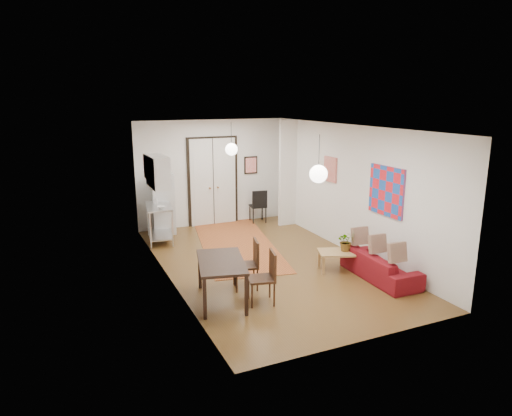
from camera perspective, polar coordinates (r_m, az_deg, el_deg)
name	(u,v)px	position (r m, az deg, el deg)	size (l,w,h in m)	color
floor	(266,263)	(9.91, 1.27, -6.91)	(7.00, 7.00, 0.00)	brown
ceiling	(267,127)	(9.29, 1.36, 10.08)	(4.20, 7.00, 0.02)	silver
wall_back	(212,173)	(12.69, -5.48, 4.40)	(4.20, 0.02, 2.90)	silver
wall_front	(373,246)	(6.61, 14.44, -4.68)	(4.20, 0.02, 2.90)	silver
wall_left	(167,207)	(8.82, -11.11, 0.09)	(0.02, 7.00, 2.90)	silver
wall_right	(350,190)	(10.55, 11.69, 2.28)	(0.02, 7.00, 2.90)	silver
double_doors	(213,182)	(12.69, -5.39, 3.25)	(1.44, 0.06, 2.50)	white
stub_partition	(288,174)	(12.55, 3.98, 4.32)	(0.50, 0.10, 2.90)	silver
wall_cabinet	(158,172)	(10.21, -12.18, 4.45)	(0.35, 1.00, 0.70)	white
painting_popart	(386,191)	(9.53, 15.98, 2.05)	(0.05, 1.00, 1.00)	red
painting_abstract	(330,169)	(11.12, 9.28, 4.80)	(0.05, 0.50, 0.60)	beige
poster_back	(251,165)	(13.04, -0.65, 5.38)	(0.40, 0.03, 0.50)	red
print_left	(146,167)	(10.66, -13.55, 5.03)	(0.03, 0.44, 0.54)	brown
pendant_back	(231,149)	(11.18, -3.09, 7.33)	(0.30, 0.30, 0.80)	silver
pendant_front	(318,174)	(7.62, 7.81, 4.24)	(0.30, 0.30, 0.80)	silver
kilim_rug	(236,243)	(11.21, -2.50, -4.41)	(1.68, 4.47, 0.01)	#B2612C
sofa	(380,266)	(9.36, 15.26, -6.97)	(0.70, 1.79, 0.52)	maroon
coffee_table	(342,254)	(9.54, 10.67, -5.66)	(1.07, 0.82, 0.42)	tan
potted_plant	(346,241)	(9.51, 11.24, -4.09)	(0.37, 0.32, 0.41)	#376F32
kitchen_counter	(159,218)	(11.48, -11.98, -1.26)	(0.75, 1.25, 0.90)	silver
bowl	(161,207)	(11.11, -11.74, 0.11)	(0.21, 0.21, 0.05)	white
soap_bottle	(156,200)	(11.62, -12.44, 1.00)	(0.08, 0.09, 0.19)	teal
fridge	(164,204)	(12.10, -11.49, 0.52)	(0.55, 0.55, 1.57)	silver
dining_table	(221,265)	(7.94, -4.37, -7.14)	(1.07, 1.49, 0.75)	black
dining_chair_near	(244,259)	(8.58, -1.57, -6.43)	(0.53, 0.67, 0.93)	#3D2013
dining_chair_far	(259,272)	(7.98, 0.38, -8.01)	(0.53, 0.67, 0.93)	#3D2013
black_side_chair	(257,202)	(13.06, 0.07, 0.71)	(0.49, 0.49, 0.94)	black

